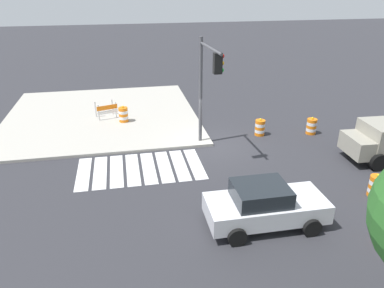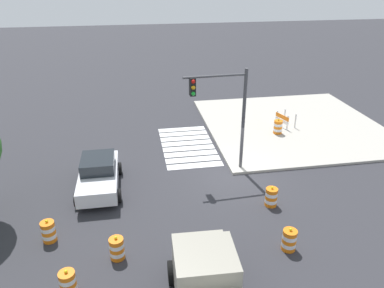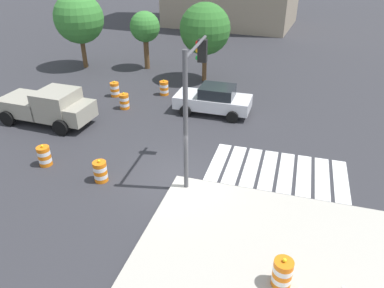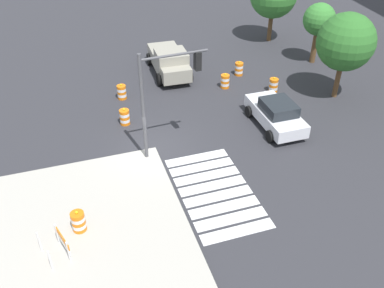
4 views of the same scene
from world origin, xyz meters
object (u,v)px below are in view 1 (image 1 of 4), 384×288
traffic_barrel_crosswalk_end (311,126)px  traffic_barrel_on_sidewalk (123,115)px  traffic_barrel_median_near (376,186)px  sports_car (264,205)px  traffic_barrel_near_corner (260,128)px  traffic_light_pole (207,77)px  construction_barricade (107,110)px

traffic_barrel_crosswalk_end → traffic_barrel_on_sidewalk: traffic_barrel_on_sidewalk is taller
traffic_barrel_crosswalk_end → traffic_barrel_median_near: bearing=84.4°
sports_car → traffic_barrel_near_corner: bearing=-109.9°
traffic_light_pole → traffic_barrel_on_sidewalk: bearing=-50.1°
traffic_barrel_near_corner → traffic_light_pole: traffic_light_pole is taller
traffic_barrel_near_corner → traffic_barrel_on_sidewalk: (7.58, -3.32, 0.15)m
sports_car → traffic_barrel_crosswalk_end: (-5.86, -7.58, -0.36)m
traffic_barrel_on_sidewalk → traffic_barrel_median_near: bearing=133.7°
traffic_barrel_near_corner → traffic_light_pole: 5.17m
traffic_barrel_median_near → construction_barricade: size_ratio=0.72×
construction_barricade → traffic_barrel_near_corner: bearing=154.3°
traffic_barrel_near_corner → traffic_barrel_crosswalk_end: size_ratio=1.00×
traffic_barrel_median_near → traffic_light_pole: 8.74m
sports_car → traffic_barrel_near_corner: sports_car is taller
traffic_barrel_on_sidewalk → traffic_light_pole: 7.16m
traffic_barrel_crosswalk_end → construction_barricade: size_ratio=0.72×
traffic_barrel_crosswalk_end → traffic_light_pole: 7.45m
sports_car → traffic_barrel_crosswalk_end: bearing=-127.7°
traffic_barrel_median_near → traffic_barrel_on_sidewalk: size_ratio=1.00×
traffic_barrel_crosswalk_end → traffic_light_pole: (6.49, 1.17, 3.46)m
sports_car → traffic_light_pole: bearing=-84.4°
traffic_light_pole → traffic_barrel_crosswalk_end: bearing=-169.8°
traffic_barrel_near_corner → traffic_light_pole: (3.51, 1.55, 3.46)m
traffic_barrel_crosswalk_end → construction_barricade: 12.43m
traffic_barrel_near_corner → traffic_barrel_on_sidewalk: bearing=-23.6°
traffic_barrel_near_corner → construction_barricade: (8.60, -4.13, 0.27)m
traffic_barrel_near_corner → traffic_barrel_median_near: bearing=108.3°
traffic_barrel_near_corner → traffic_barrel_crosswalk_end: 3.01m
traffic_barrel_crosswalk_end → construction_barricade: construction_barricade is taller
traffic_barrel_crosswalk_end → construction_barricade: bearing=-21.3°
traffic_barrel_near_corner → traffic_barrel_on_sidewalk: 8.28m
traffic_barrel_on_sidewalk → construction_barricade: 1.31m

